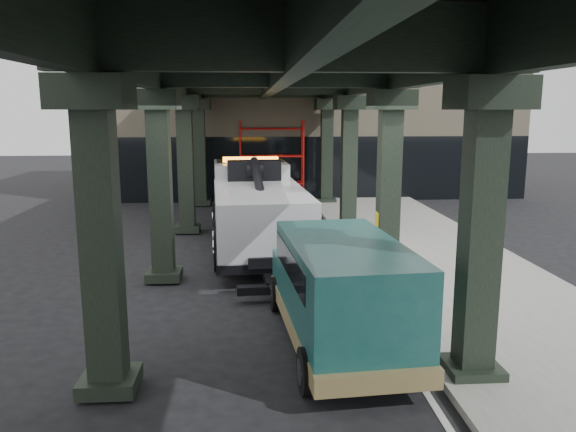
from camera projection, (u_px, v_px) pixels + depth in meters
name	position (u px, v px, depth m)	size (l,w,h in m)	color
ground	(298.00, 303.00, 13.26)	(90.00, 90.00, 0.00)	black
sidewalk	(453.00, 272.00, 15.51)	(5.00, 40.00, 0.15)	gray
lane_stripe	(353.00, 277.00, 15.33)	(0.12, 38.00, 0.01)	silver
viaduct	(276.00, 71.00, 14.17)	(7.40, 32.00, 6.40)	black
building	(302.00, 118.00, 32.25)	(22.00, 10.00, 8.00)	#C6B793
scaffolding	(272.00, 160.00, 27.21)	(3.08, 0.88, 4.00)	red
tow_truck	(255.00, 205.00, 18.24)	(3.18, 9.30, 3.00)	black
towed_van	(340.00, 289.00, 10.60)	(2.49, 5.46, 2.16)	#134542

